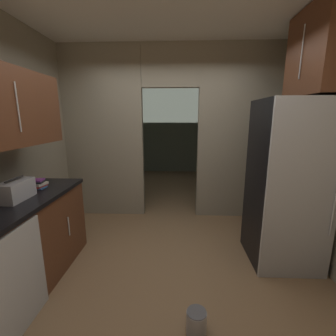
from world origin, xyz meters
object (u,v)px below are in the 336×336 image
at_px(dishwasher, 21,280).
at_px(book_stack, 39,184).
at_px(refrigerator, 287,184).
at_px(paint_can, 196,322).
at_px(boombox, 16,190).

bearing_deg(dishwasher, book_stack, 109.99).
height_order(refrigerator, dishwasher, refrigerator).
relative_size(dishwasher, paint_can, 4.29).
relative_size(book_stack, paint_can, 0.87).
bearing_deg(refrigerator, paint_can, -136.11).
xyz_separation_m(refrigerator, book_stack, (-2.76, -0.19, 0.03)).
bearing_deg(paint_can, dishwasher, 179.68).
relative_size(boombox, book_stack, 1.99).
height_order(dishwasher, book_stack, book_stack).
relative_size(refrigerator, paint_can, 9.39).
distance_m(refrigerator, paint_can, 1.71).
bearing_deg(boombox, book_stack, 90.32).
bearing_deg(book_stack, paint_can, -26.77).
bearing_deg(refrigerator, dishwasher, -157.28).
bearing_deg(book_stack, refrigerator, 3.84).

